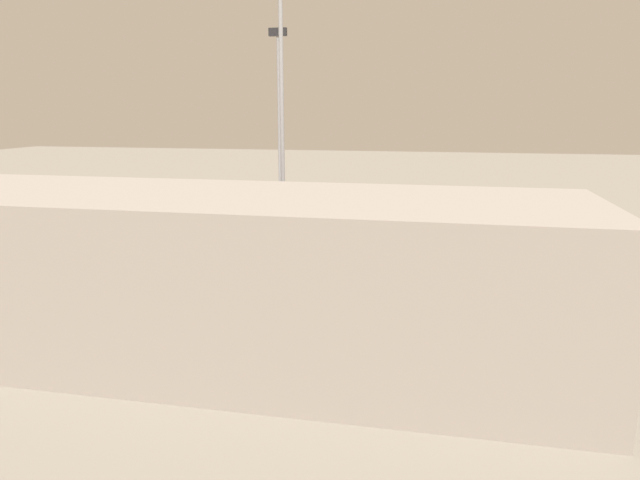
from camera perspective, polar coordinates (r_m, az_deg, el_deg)
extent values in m
plane|color=gray|center=(78.04, 1.41, -1.40)|extent=(400.00, 400.00, 0.00)
cube|color=#4C443D|center=(90.03, 2.84, 0.56)|extent=(140.00, 2.80, 0.12)
cube|color=#4C443D|center=(85.21, 2.32, -0.14)|extent=(140.00, 2.80, 0.12)
cube|color=#4C443D|center=(80.42, 1.73, -0.93)|extent=(140.00, 2.80, 0.12)
cube|color=#4C443D|center=(75.65, 1.07, -1.81)|extent=(140.00, 2.80, 0.12)
cube|color=#4C443D|center=(70.91, 0.32, -2.81)|extent=(140.00, 2.80, 0.12)
cube|color=#3D3833|center=(66.21, -0.54, -3.96)|extent=(140.00, 2.80, 0.12)
cube|color=silver|center=(74.29, 16.83, -1.09)|extent=(23.00, 3.00, 3.80)
cube|color=silver|center=(75.92, -1.65, -0.24)|extent=(23.00, 3.00, 3.80)
cube|color=silver|center=(84.74, -17.79, 0.53)|extent=(23.00, 3.00, 3.80)
cube|color=maroon|center=(85.98, 24.86, 0.32)|extent=(18.00, 3.00, 4.40)
cube|color=#B7BABF|center=(83.73, 10.25, 0.80)|extent=(23.00, 3.00, 3.80)
cube|color=#B7BABF|center=(87.66, -5.76, 1.48)|extent=(23.00, 3.00, 3.80)
cube|color=#B7BABF|center=(80.76, -1.12, 0.56)|extent=(23.00, 3.00, 3.80)
cube|color=maroon|center=(80.78, -1.12, 0.52)|extent=(22.40, 3.06, 0.36)
cube|color=#B7BABF|center=(89.22, -16.46, 1.21)|extent=(23.00, 3.00, 3.80)
cube|color=maroon|center=(89.19, -16.47, 1.32)|extent=(22.40, 3.06, 0.36)
cube|color=maroon|center=(66.79, -4.71, -1.84)|extent=(18.00, 3.00, 4.40)
cube|color=#A8AAB2|center=(75.78, -20.65, -1.10)|extent=(23.00, 3.00, 3.80)
cube|color=#1E6B9E|center=(75.86, -20.63, -1.35)|extent=(22.40, 3.06, 0.36)
cube|color=gold|center=(85.71, -24.84, 0.01)|extent=(10.00, 3.00, 3.60)
cube|color=gold|center=(87.06, -26.59, 1.70)|extent=(3.00, 2.70, 1.40)
cylinder|color=#9EA0A5|center=(92.85, -4.07, 10.30)|extent=(0.44, 0.44, 30.26)
cube|color=#262628|center=(93.49, -4.23, 19.98)|extent=(2.80, 0.70, 1.20)
cylinder|color=#9EA0A5|center=(60.34, -3.78, 9.60)|extent=(0.44, 0.44, 31.63)
cube|color=#9E9389|center=(45.18, -10.08, -3.64)|extent=(55.85, 16.45, 13.07)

